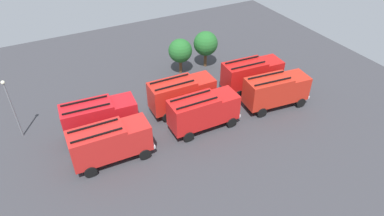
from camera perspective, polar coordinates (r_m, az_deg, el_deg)
The scene contains 13 objects.
ground_plane at distance 36.17m, azimuth 0.00°, elevation -1.79°, with size 55.45×55.45×0.00m, color #38383D.
fire_truck_0 at distance 31.01m, azimuth -13.50°, elevation -5.47°, with size 7.26×2.90×3.88m.
fire_truck_1 at distance 33.75m, azimuth 1.89°, elevation -0.40°, with size 7.22×2.81×3.88m.
fire_truck_2 at distance 37.90m, azimuth 13.81°, elevation 2.99°, with size 7.42×3.38×3.88m.
fire_truck_3 at distance 34.15m, azimuth -15.17°, elevation -1.35°, with size 7.36×3.19×3.88m.
fire_truck_4 at distance 36.27m, azimuth -1.74°, elevation 2.51°, with size 7.24×2.86×3.88m.
fire_truck_5 at distance 40.31m, azimuth 9.94°, elevation 5.69°, with size 7.35×3.14×3.88m.
firefighter_0 at distance 44.38m, azimuth 14.39°, elevation 6.22°, with size 0.46×0.47×1.62m.
firefighter_1 at distance 39.34m, azimuth 3.20°, elevation 3.33°, with size 0.43×0.48×1.69m.
tree_0 at distance 42.75m, azimuth -1.97°, elevation 9.50°, with size 2.94×2.94×4.56m.
tree_1 at distance 44.24m, azimuth 2.29°, elevation 10.68°, with size 3.09×3.09×4.78m.
traffic_cone_0 at distance 40.47m, azimuth 2.73°, elevation 3.39°, with size 0.51×0.51×0.73m, color #F2600C.
lamppost at distance 35.94m, azimuth -27.88°, elevation 0.47°, with size 0.36×0.36×6.37m.
Camera 1 is at (-13.15, -25.28, 22.27)m, focal length 32.01 mm.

